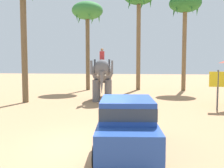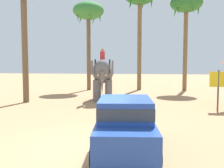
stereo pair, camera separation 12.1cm
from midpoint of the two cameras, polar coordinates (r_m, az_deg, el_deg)
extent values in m
plane|color=tan|center=(8.77, -5.09, -13.81)|extent=(120.00, 120.00, 0.00)
cube|color=#23479E|center=(8.14, 3.36, -10.26)|extent=(2.12, 4.26, 0.76)
cube|color=#23479E|center=(7.89, 3.39, -5.53)|extent=(1.77, 2.25, 0.64)
cube|color=#2D3842|center=(7.89, 3.39, -5.53)|extent=(1.79, 2.27, 0.35)
cylinder|color=black|center=(9.49, -2.03, -10.48)|extent=(0.24, 0.62, 0.60)
cylinder|color=black|center=(9.51, 8.41, -10.48)|extent=(0.24, 0.62, 0.60)
cylinder|color=black|center=(7.07, -3.63, -15.81)|extent=(0.24, 0.62, 0.60)
cylinder|color=black|center=(7.11, 10.68, -15.77)|extent=(0.24, 0.62, 0.60)
ellipsoid|color=slate|center=(19.32, -1.89, 2.75)|extent=(2.05, 3.31, 1.70)
cylinder|color=slate|center=(18.48, -0.58, -1.54)|extent=(0.52, 0.52, 1.60)
cylinder|color=slate|center=(18.50, -3.31, -1.54)|extent=(0.52, 0.52, 1.60)
cylinder|color=slate|center=(20.33, -0.57, -0.98)|extent=(0.52, 0.52, 1.60)
cylinder|color=slate|center=(20.35, -3.05, -0.98)|extent=(0.52, 0.52, 1.60)
ellipsoid|color=slate|center=(17.68, -2.02, 3.55)|extent=(1.24, 1.15, 1.20)
cube|color=slate|center=(17.78, 0.31, 3.72)|extent=(0.24, 0.81, 0.96)
cube|color=slate|center=(17.82, -4.33, 3.70)|extent=(0.24, 0.81, 0.96)
cone|color=slate|center=(17.28, -2.05, 0.20)|extent=(0.41, 0.41, 1.60)
cone|color=beige|center=(17.30, -1.19, 1.87)|extent=(0.20, 0.57, 0.21)
cone|color=beige|center=(17.31, -2.91, 1.87)|extent=(0.20, 0.57, 0.21)
cube|color=red|center=(18.47, -1.96, 6.39)|extent=(0.37, 0.29, 0.60)
sphere|color=#A87A56|center=(18.48, -1.97, 7.69)|extent=(0.22, 0.22, 0.22)
cylinder|color=#333338|center=(18.45, -0.34, 4.69)|extent=(0.12, 0.12, 0.55)
cylinder|color=#333338|center=(18.48, -3.57, 4.68)|extent=(0.12, 0.12, 0.55)
cylinder|color=brown|center=(19.21, -18.76, 8.61)|extent=(0.42, 0.42, 8.40)
cylinder|color=brown|center=(27.17, 16.20, 7.66)|extent=(0.42, 0.42, 8.63)
ellipsoid|color=#286B2D|center=(27.80, 16.41, 16.99)|extent=(3.20, 3.20, 1.80)
cone|color=#286B2D|center=(27.88, 18.93, 15.84)|extent=(0.40, 0.92, 1.64)
cone|color=#286B2D|center=(28.85, 16.81, 15.50)|extent=(0.91, 0.57, 1.67)
cone|color=#286B2D|center=(28.27, 14.15, 15.79)|extent=(0.73, 0.83, 1.69)
cone|color=#286B2D|center=(26.89, 14.47, 16.37)|extent=(0.73, 0.83, 1.69)
cone|color=#286B2D|center=(26.64, 17.57, 16.42)|extent=(0.91, 0.57, 1.67)
cylinder|color=brown|center=(26.96, -5.11, 7.21)|extent=(0.42, 0.42, 8.04)
ellipsoid|color=#337A38|center=(27.48, -5.17, 16.03)|extent=(3.20, 3.20, 1.80)
cone|color=#337A38|center=(27.14, -2.61, 15.12)|extent=(0.40, 0.92, 1.64)
cone|color=#337A38|center=(28.40, -3.86, 14.64)|extent=(0.91, 0.57, 1.67)
cone|color=#337A38|center=(28.29, -6.80, 14.65)|extent=(0.73, 0.83, 1.69)
cone|color=#337A38|center=(26.95, -7.60, 15.16)|extent=(0.73, 0.83, 1.69)
cone|color=#337A38|center=(26.21, -4.94, 15.48)|extent=(0.91, 0.57, 1.67)
cylinder|color=brown|center=(27.15, 6.29, 8.82)|extent=(0.44, 0.44, 9.59)
cone|color=#286B2D|center=(27.84, 8.97, 18.06)|extent=(0.40, 0.92, 1.64)
cone|color=#286B2D|center=(28.95, 7.22, 17.55)|extent=(0.91, 0.57, 1.67)
cone|color=#286B2D|center=(28.59, 4.38, 17.74)|extent=(0.73, 0.83, 1.69)
cylinder|color=#4C4C51|center=(16.28, 22.84, -1.30)|extent=(0.10, 0.10, 2.40)
cube|color=yellow|center=(16.23, 22.91, 0.98)|extent=(1.00, 0.08, 0.90)
camera|label=1|loc=(0.06, -89.76, 0.02)|focal=40.88mm
camera|label=2|loc=(0.06, 90.24, -0.02)|focal=40.88mm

